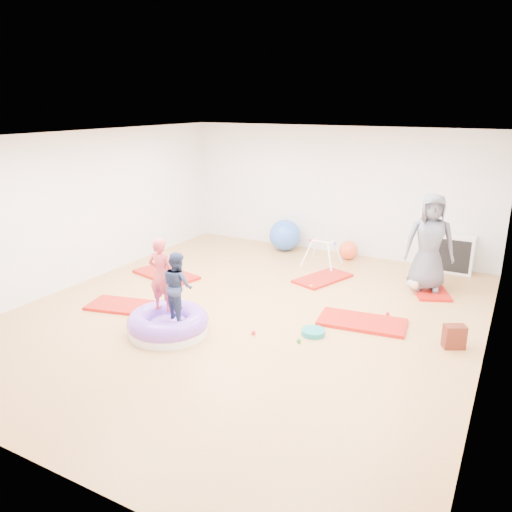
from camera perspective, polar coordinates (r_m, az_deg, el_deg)
The scene contains 19 objects.
room at distance 7.67m, azimuth -1.07°, elevation 2.98°, with size 7.01×8.01×2.81m.
gym_mat_front_left at distance 8.65m, azimuth -14.77°, elevation -5.53°, with size 1.22×0.61×0.05m, color #B52302.
gym_mat_mid_left at distance 9.99m, azimuth -10.25°, elevation -2.10°, with size 1.33×0.67×0.06m, color #B52302.
gym_mat_center_back at distance 9.72m, azimuth 7.63°, elevation -2.55°, with size 1.17×0.58×0.05m, color #B52302.
gym_mat_right at distance 7.95m, azimuth 12.03°, elevation -7.40°, with size 1.32×0.66×0.06m, color #B52302.
gym_mat_rear_right at distance 9.63m, azimuth 19.11°, elevation -3.58°, with size 1.14×0.57×0.05m, color #B52302.
inflatable_cushion at distance 7.55m, azimuth -10.00°, elevation -7.63°, with size 1.20×1.20×0.38m.
child_pink at distance 7.45m, azimuth -10.78°, elevation -1.74°, with size 0.41×0.27×1.12m, color #CF4149.
child_navy at distance 7.14m, azimuth -8.97°, elevation -3.02°, with size 0.48×0.38×0.99m, color navy.
adult_caregiver at distance 9.31m, azimuth 19.24°, elevation 1.48°, with size 0.85×0.55×1.74m, color #505160.
infant at distance 9.43m, azimuth 17.82°, elevation -3.08°, with size 0.33×0.34×0.20m.
ball_pit_balls at distance 8.27m, azimuth -3.94°, elevation -5.99°, with size 4.18×3.09×0.07m.
exercise_ball_blue at distance 11.46m, azimuth 3.32°, elevation 2.40°, with size 0.72×0.72×0.72m, color blue.
exercise_ball_orange at distance 11.00m, azimuth 10.52°, elevation 0.65°, with size 0.40×0.40×0.40m, color #FF542D.
infant_play_gym at distance 10.39m, azimuth 7.56°, elevation 0.74°, with size 0.71×0.68×0.55m.
cube_shelf at distance 10.72m, azimuth 21.66°, elevation 0.24°, with size 0.76×0.37×0.76m.
balance_disc at distance 7.48m, azimuth 6.55°, elevation -8.65°, with size 0.35×0.35×0.08m, color #177E7E.
backpack at distance 7.53m, azimuth 21.71°, elevation -8.56°, with size 0.29×0.18×0.34m, color #A3371E.
yellow_toy at distance 8.34m, azimuth -12.34°, elevation -6.30°, with size 0.22×0.22×0.03m, color #F8A321.
Camera 1 is at (3.66, -6.47, 3.29)m, focal length 35.00 mm.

